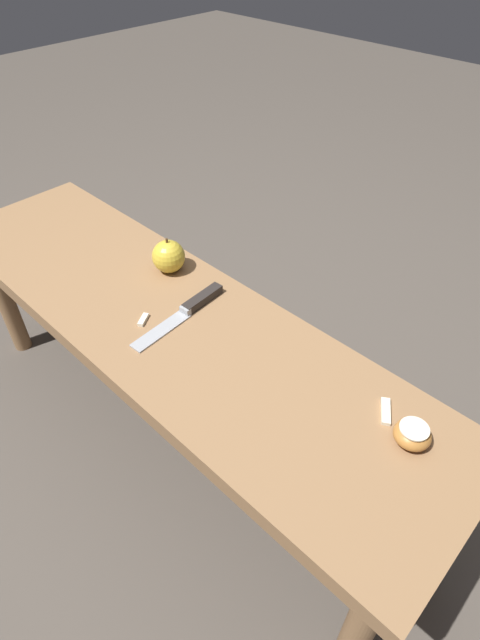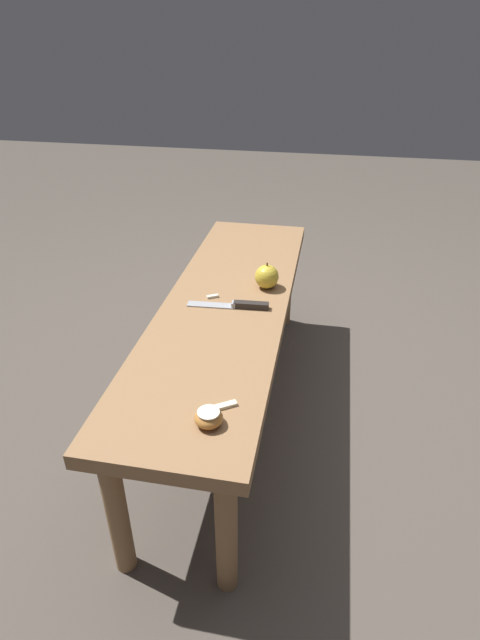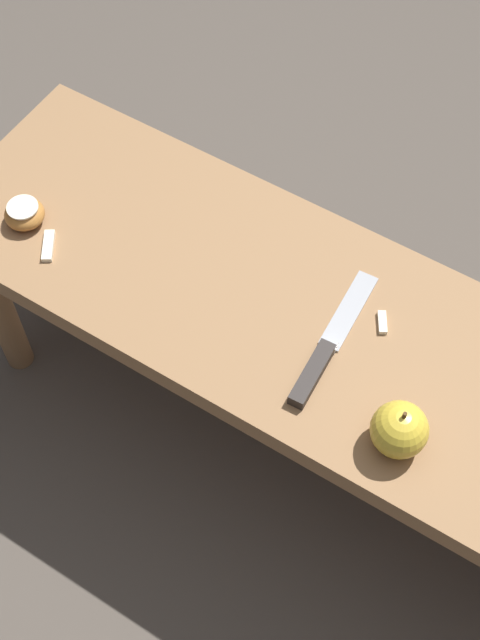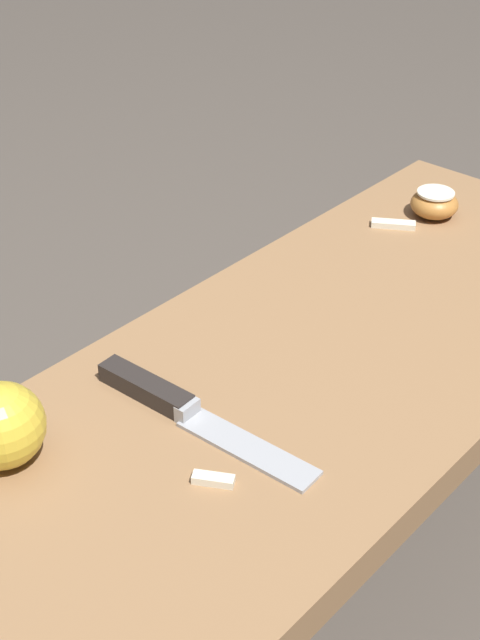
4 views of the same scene
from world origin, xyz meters
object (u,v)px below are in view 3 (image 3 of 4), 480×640
object	(u,v)px
knife	(323,356)
apple_cut	(24,214)
apple_whole	(399,430)
wooden_bench	(352,362)

from	to	relation	value
knife	apple_cut	size ratio (longest dim) A/B	3.99
knife	apple_whole	size ratio (longest dim) A/B	2.86
wooden_bench	apple_whole	world-z (taller)	apple_whole
wooden_bench	knife	xyz separation A→B (m)	(0.03, 0.05, 0.07)
apple_cut	knife	bearing A→B (deg)	-176.82
wooden_bench	apple_whole	bearing A→B (deg)	136.59
knife	apple_cut	world-z (taller)	apple_cut
knife	apple_cut	xyz separation A→B (m)	(0.52, 0.03, 0.01)
knife	wooden_bench	bearing A→B (deg)	-34.42
knife	apple_whole	bearing A→B (deg)	-116.19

